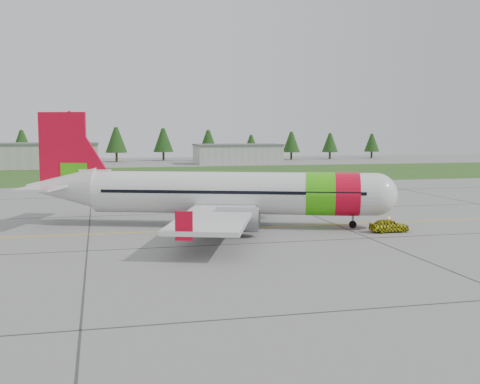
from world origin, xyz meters
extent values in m
plane|color=gray|center=(0.00, 0.00, 0.00)|extent=(320.00, 320.00, 0.00)
cylinder|color=silver|center=(-0.56, 9.69, 3.42)|extent=(28.49, 13.49, 4.30)
sphere|color=silver|center=(12.97, 4.98, 3.42)|extent=(4.30, 4.30, 4.30)
cone|color=silver|center=(-17.74, 15.68, 3.80)|extent=(8.70, 6.60, 4.30)
cube|color=black|center=(13.29, 4.87, 3.80)|extent=(2.61, 3.29, 0.62)
cylinder|color=#3EBA0E|center=(7.77, 6.79, 3.42)|extent=(4.15, 5.08, 4.38)
cylinder|color=red|center=(10.27, 5.92, 3.42)|extent=(3.73, 4.93, 4.38)
cube|color=silver|center=(-1.08, 9.87, 2.21)|extent=(17.33, 35.31, 0.40)
cube|color=red|center=(3.64, 26.79, 2.81)|extent=(1.31, 0.62, 2.21)
cube|color=red|center=(-7.89, -6.32, 2.81)|extent=(1.31, 0.62, 2.21)
cylinder|color=gray|center=(2.47, 15.06, 1.60)|extent=(4.51, 3.49, 2.32)
cylinder|color=gray|center=(-1.52, 3.60, 1.60)|extent=(4.51, 3.49, 2.32)
cube|color=red|center=(-17.54, 15.60, 7.50)|extent=(4.92, 2.04, 8.38)
cube|color=#3EBA0E|center=(-16.39, 15.20, 5.07)|extent=(2.86, 1.38, 2.65)
cube|color=silver|center=(-18.26, 15.86, 4.08)|extent=(7.50, 13.13, 0.24)
cylinder|color=slate|center=(10.89, 5.70, 0.77)|extent=(0.20, 0.20, 1.54)
cylinder|color=black|center=(10.89, 5.70, 0.37)|extent=(0.81, 0.54, 0.75)
cylinder|color=slate|center=(-1.11, 13.15, 1.05)|extent=(0.24, 0.24, 2.09)
cylinder|color=black|center=(-1.53, 13.30, 0.57)|extent=(1.25, 0.85, 1.15)
cylinder|color=slate|center=(-3.14, 7.32, 1.05)|extent=(0.24, 0.24, 2.09)
cylinder|color=black|center=(-3.56, 7.47, 0.57)|extent=(1.25, 0.85, 1.15)
imported|color=#F0ED0D|center=(13.28, 2.58, 1.90)|extent=(1.30, 1.54, 3.81)
cube|color=#30561E|center=(0.00, 82.00, 0.01)|extent=(320.00, 50.00, 0.03)
cube|color=gold|center=(0.00, 8.00, 0.01)|extent=(120.00, 0.25, 0.02)
cube|color=#A8A8A3|center=(-30.00, 110.00, 3.00)|extent=(32.00, 14.00, 6.00)
cube|color=#A8A8A3|center=(25.00, 118.00, 2.60)|extent=(24.00, 12.00, 5.20)
camera|label=1|loc=(-13.94, -49.93, 9.95)|focal=45.00mm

